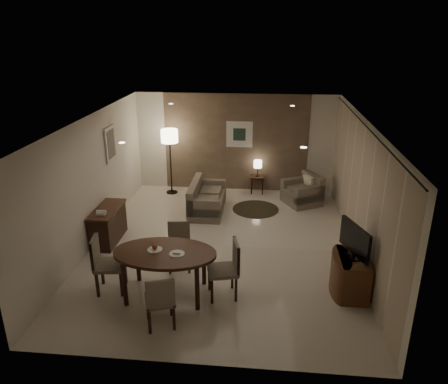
# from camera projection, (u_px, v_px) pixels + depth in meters

# --- Properties ---
(room_shell) EXTENTS (5.50, 7.00, 2.70)m
(room_shell) POSITION_uv_depth(u_px,v_px,m) (225.00, 180.00, 9.19)
(room_shell) COLOR beige
(room_shell) RESTS_ON ground
(taupe_accent) EXTENTS (3.96, 0.03, 2.70)m
(taupe_accent) POSITION_uv_depth(u_px,v_px,m) (236.00, 143.00, 12.06)
(taupe_accent) COLOR #79604B
(taupe_accent) RESTS_ON wall_back
(curtain_wall) EXTENTS (0.08, 6.70, 2.58)m
(curtain_wall) POSITION_uv_depth(u_px,v_px,m) (358.00, 192.00, 8.58)
(curtain_wall) COLOR beige
(curtain_wall) RESTS_ON wall_right
(curtain_rod) EXTENTS (0.03, 6.80, 0.03)m
(curtain_rod) POSITION_uv_depth(u_px,v_px,m) (366.00, 126.00, 8.11)
(curtain_rod) COLOR black
(curtain_rod) RESTS_ON wall_right
(art_back_frame) EXTENTS (0.72, 0.03, 0.72)m
(art_back_frame) POSITION_uv_depth(u_px,v_px,m) (239.00, 134.00, 11.93)
(art_back_frame) COLOR silver
(art_back_frame) RESTS_ON wall_back
(art_back_canvas) EXTENTS (0.34, 0.01, 0.34)m
(art_back_canvas) POSITION_uv_depth(u_px,v_px,m) (239.00, 134.00, 11.92)
(art_back_canvas) COLOR #1C332A
(art_back_canvas) RESTS_ON wall_back
(art_left_frame) EXTENTS (0.03, 0.60, 0.80)m
(art_left_frame) POSITION_uv_depth(u_px,v_px,m) (110.00, 144.00, 10.01)
(art_left_frame) COLOR silver
(art_left_frame) RESTS_ON wall_left
(art_left_canvas) EXTENTS (0.01, 0.46, 0.64)m
(art_left_canvas) POSITION_uv_depth(u_px,v_px,m) (111.00, 144.00, 10.00)
(art_left_canvas) COLOR gray
(art_left_canvas) RESTS_ON wall_left
(downlight_nl) EXTENTS (0.10, 0.10, 0.01)m
(downlight_nl) POSITION_uv_depth(u_px,v_px,m) (122.00, 143.00, 6.80)
(downlight_nl) COLOR white
(downlight_nl) RESTS_ON ceiling
(downlight_nr) EXTENTS (0.10, 0.10, 0.01)m
(downlight_nr) POSITION_uv_depth(u_px,v_px,m) (304.00, 147.00, 6.54)
(downlight_nr) COLOR white
(downlight_nr) RESTS_ON ceiling
(downlight_fl) EXTENTS (0.10, 0.10, 0.01)m
(downlight_fl) POSITION_uv_depth(u_px,v_px,m) (171.00, 104.00, 10.14)
(downlight_fl) COLOR white
(downlight_fl) RESTS_ON ceiling
(downlight_fr) EXTENTS (0.10, 0.10, 0.01)m
(downlight_fr) POSITION_uv_depth(u_px,v_px,m) (292.00, 106.00, 9.88)
(downlight_fr) COLOR white
(downlight_fr) RESTS_ON ceiling
(console_desk) EXTENTS (0.48, 1.20, 0.75)m
(console_desk) POSITION_uv_depth(u_px,v_px,m) (108.00, 225.00, 9.40)
(console_desk) COLOR #482517
(console_desk) RESTS_ON floor
(telephone) EXTENTS (0.20, 0.14, 0.09)m
(telephone) POSITION_uv_depth(u_px,v_px,m) (101.00, 212.00, 8.97)
(telephone) COLOR white
(telephone) RESTS_ON console_desk
(tv_cabinet) EXTENTS (0.48, 0.90, 0.70)m
(tv_cabinet) POSITION_uv_depth(u_px,v_px,m) (352.00, 275.00, 7.56)
(tv_cabinet) COLOR brown
(tv_cabinet) RESTS_ON floor
(flat_tv) EXTENTS (0.36, 0.85, 0.60)m
(flat_tv) POSITION_uv_depth(u_px,v_px,m) (355.00, 240.00, 7.32)
(flat_tv) COLOR black
(flat_tv) RESTS_ON tv_cabinet
(dining_table) EXTENTS (1.76, 1.10, 0.83)m
(dining_table) POSITION_uv_depth(u_px,v_px,m) (166.00, 273.00, 7.49)
(dining_table) COLOR #482517
(dining_table) RESTS_ON floor
(chair_near) EXTENTS (0.57, 0.57, 0.93)m
(chair_near) POSITION_uv_depth(u_px,v_px,m) (160.00, 299.00, 6.70)
(chair_near) COLOR #776C5B
(chair_near) RESTS_ON floor
(chair_far) EXTENTS (0.51, 0.51, 0.91)m
(chair_far) POSITION_uv_depth(u_px,v_px,m) (179.00, 248.00, 8.27)
(chair_far) COLOR #776C5B
(chair_far) RESTS_ON floor
(chair_left) EXTENTS (0.57, 0.57, 1.03)m
(chair_left) POSITION_uv_depth(u_px,v_px,m) (110.00, 264.00, 7.57)
(chair_left) COLOR #776C5B
(chair_left) RESTS_ON floor
(chair_right) EXTENTS (0.59, 0.59, 1.02)m
(chair_right) POSITION_uv_depth(u_px,v_px,m) (222.00, 270.00, 7.42)
(chair_right) COLOR #776C5B
(chair_right) RESTS_ON floor
(plate_a) EXTENTS (0.26, 0.26, 0.02)m
(plate_a) POSITION_uv_depth(u_px,v_px,m) (155.00, 250.00, 7.40)
(plate_a) COLOR white
(plate_a) RESTS_ON dining_table
(plate_b) EXTENTS (0.26, 0.26, 0.02)m
(plate_b) POSITION_uv_depth(u_px,v_px,m) (177.00, 254.00, 7.27)
(plate_b) COLOR white
(plate_b) RESTS_ON dining_table
(fruit_apple) EXTENTS (0.09, 0.09, 0.09)m
(fruit_apple) POSITION_uv_depth(u_px,v_px,m) (155.00, 247.00, 7.38)
(fruit_apple) COLOR #9E3412
(fruit_apple) RESTS_ON plate_a
(napkin) EXTENTS (0.12, 0.08, 0.03)m
(napkin) POSITION_uv_depth(u_px,v_px,m) (177.00, 253.00, 7.26)
(napkin) COLOR white
(napkin) RESTS_ON plate_b
(round_rug) EXTENTS (1.17, 1.17, 0.01)m
(round_rug) POSITION_uv_depth(u_px,v_px,m) (256.00, 209.00, 11.14)
(round_rug) COLOR #392E20
(round_rug) RESTS_ON floor
(sofa) EXTENTS (1.60, 0.80, 0.75)m
(sofa) POSITION_uv_depth(u_px,v_px,m) (207.00, 197.00, 10.91)
(sofa) COLOR #776C5B
(sofa) RESTS_ON floor
(armchair) EXTENTS (1.13, 1.15, 0.77)m
(armchair) POSITION_uv_depth(u_px,v_px,m) (302.00, 190.00, 11.37)
(armchair) COLOR #776C5B
(armchair) RESTS_ON floor
(side_table) EXTENTS (0.38, 0.38, 0.48)m
(side_table) POSITION_uv_depth(u_px,v_px,m) (257.00, 184.00, 12.18)
(side_table) COLOR black
(side_table) RESTS_ON floor
(table_lamp) EXTENTS (0.22, 0.22, 0.50)m
(table_lamp) POSITION_uv_depth(u_px,v_px,m) (258.00, 167.00, 12.00)
(table_lamp) COLOR #FFEAC1
(table_lamp) RESTS_ON side_table
(floor_lamp) EXTENTS (0.45, 0.45, 1.80)m
(floor_lamp) POSITION_uv_depth(u_px,v_px,m) (171.00, 162.00, 11.92)
(floor_lamp) COLOR #FFE5B7
(floor_lamp) RESTS_ON floor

